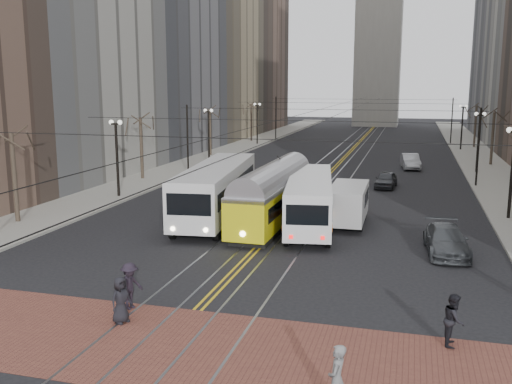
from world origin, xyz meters
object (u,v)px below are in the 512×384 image
Objects in this scene: sedan_grey at (386,180)px; pedestrian_d at (130,286)px; cargo_van at (348,205)px; pedestrian_a at (121,300)px; pedestrian_c at (454,320)px; sedan_parked at (446,240)px; streetcar at (273,200)px; sedan_silver at (410,161)px; pedestrian_b at (337,380)px; transit_bus at (217,192)px; rear_bus at (310,202)px.

pedestrian_d is at bearing -101.07° from sedan_grey.
cargo_van is at bearing -2.67° from pedestrian_d.
pedestrian_a is 0.97× the size of pedestrian_c.
streetcar is at bearing 153.82° from sedan_parked.
streetcar is 2.28× the size of cargo_van.
cargo_van is 25.54m from sedan_silver.
sedan_parked is at bearing -20.62° from streetcar.
sedan_parked is at bearing 173.64° from pedestrian_b.
sedan_grey is (1.64, 13.67, -0.54)m from cargo_van.
pedestrian_c is at bearing -96.25° from sedan_parked.
transit_bus is 8.40m from cargo_van.
streetcar is 10.78m from sedan_parked.
sedan_parked is (13.88, -4.55, -0.98)m from transit_bus.
rear_bus reaches higher than sedan_silver.
transit_bus is at bearing -146.87° from pedestrian_b.
streetcar is 4.59m from cargo_van.
sedan_silver is 30.20m from sedan_parked.
pedestrian_a is at bearing -99.94° from sedan_grey.
cargo_van is 16.50m from pedestrian_c.
pedestrian_b is at bearing -86.61° from rear_bus.
rear_bus is at bearing -2.06° from streetcar.
pedestrian_b is at bearing -69.68° from transit_bus.
streetcar is 15.82m from sedan_grey.
pedestrian_d is at bearing -142.65° from sedan_parked.
pedestrian_d is at bearing 36.79° from pedestrian_a.
sedan_silver reaches higher than sedan_grey.
streetcar is 2.70× the size of sedan_silver.
pedestrian_d is (-6.53, -15.66, -0.28)m from cargo_van.
transit_bus is at bearing 157.26° from sedan_parked.
streetcar is at bearing 168.30° from rear_bus.
sedan_parked is 2.77× the size of pedestrian_c.
cargo_van is 1.12× the size of sedan_parked.
sedan_grey is at bearing 97.17° from sedan_parked.
transit_bus is at bearing 26.83° from pedestrian_d.
streetcar is 17.67m from pedestrian_c.
pedestrian_b is (2.00, -20.66, -0.24)m from cargo_van.
transit_bus is 3.93m from streetcar.
transit_bus is at bearing -121.16° from sedan_grey.
transit_bus is 3.44× the size of sedan_grey.
rear_bus reaches higher than sedan_parked.
pedestrian_b is (6.50, -19.77, -0.50)m from streetcar.
sedan_grey is at bearing 4.39° from pedestrian_d.
pedestrian_c is at bearing -55.24° from transit_bus.
pedestrian_b is (4.20, -19.65, -0.54)m from rear_bus.
sedan_parked is at bearing -41.88° from cargo_van.
sedan_grey is at bearing -173.29° from pedestrian_b.
sedan_silver is (3.51, 25.30, -0.45)m from cargo_van.
rear_bus is 6.55× the size of pedestrian_c.
rear_bus is 2.37× the size of sedan_parked.
cargo_van is 1.39× the size of sedan_grey.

